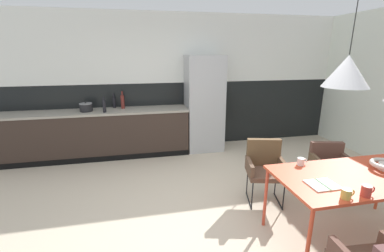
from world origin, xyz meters
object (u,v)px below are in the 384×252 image
at_px(mug_short_terracotta, 347,194).
at_px(mug_tall_blue, 367,191).
at_px(cooking_pot, 86,107).
at_px(armchair_near_window, 330,162).
at_px(mug_dark_espresso, 301,162).
at_px(refrigerator_column, 204,104).
at_px(armchair_by_stool, 265,163).
at_px(bottle_oil_tall, 123,102).
at_px(pendant_lamp_over_table_near, 347,71).
at_px(dining_table, 357,179).
at_px(bottle_wine_green, 104,106).
at_px(open_book, 323,185).
at_px(bottle_vinegar_dark, 114,102).

distance_m(mug_short_terracotta, mug_tall_blue, 0.20).
bearing_deg(mug_tall_blue, cooking_pot, 130.20).
xyz_separation_m(armchair_near_window, mug_dark_espresso, (-0.83, -0.51, 0.30)).
bearing_deg(cooking_pot, refrigerator_column, 0.19).
distance_m(armchair_by_stool, bottle_oil_tall, 2.97).
distance_m(armchair_by_stool, armchair_near_window, 0.95).
distance_m(mug_dark_espresso, pendant_lamp_over_table_near, 1.08).
distance_m(dining_table, bottle_oil_tall, 4.00).
xyz_separation_m(mug_short_terracotta, bottle_wine_green, (-2.31, 3.22, 0.24)).
bearing_deg(mug_tall_blue, dining_table, 54.67).
relative_size(dining_table, cooking_pot, 7.17).
bearing_deg(mug_short_terracotta, pendant_lamp_over_table_near, 70.50).
relative_size(armchair_near_window, pendant_lamp_over_table_near, 0.73).
distance_m(refrigerator_column, dining_table, 3.15).
bearing_deg(open_book, dining_table, 12.55).
distance_m(refrigerator_column, armchair_near_window, 2.55).
bearing_deg(cooking_pot, dining_table, -44.19).
height_order(dining_table, mug_dark_espresso, mug_dark_espresso).
height_order(armchair_near_window, bottle_wine_green, bottle_wine_green).
height_order(dining_table, pendant_lamp_over_table_near, pendant_lamp_over_table_near).
bearing_deg(mug_dark_espresso, armchair_by_stool, 101.44).
height_order(mug_dark_espresso, cooking_pot, cooking_pot).
xyz_separation_m(open_book, bottle_wine_green, (-2.27, 2.97, 0.28)).
bearing_deg(bottle_vinegar_dark, cooking_pot, -154.89).
distance_m(refrigerator_column, mug_tall_blue, 3.44).
relative_size(dining_table, armchair_by_stool, 2.00).
bearing_deg(dining_table, bottle_oil_tall, 127.88).
height_order(armchair_by_stool, open_book, armchair_by_stool).
distance_m(armchair_near_window, bottle_vinegar_dark, 3.90).
relative_size(mug_dark_espresso, cooking_pot, 0.50).
height_order(bottle_wine_green, pendant_lamp_over_table_near, pendant_lamp_over_table_near).
distance_m(armchair_near_window, bottle_wine_green, 3.79).
bearing_deg(cooking_pot, armchair_by_stool, -39.06).
xyz_separation_m(bottle_vinegar_dark, pendant_lamp_over_table_near, (2.29, -3.26, 0.78)).
xyz_separation_m(refrigerator_column, armchair_by_stool, (0.31, -2.10, -0.43)).
xyz_separation_m(armchair_by_stool, bottle_oil_tall, (-1.91, 2.22, 0.52)).
relative_size(armchair_by_stool, bottle_oil_tall, 2.47).
xyz_separation_m(armchair_near_window, mug_short_terracotta, (-0.87, -1.22, 0.30)).
xyz_separation_m(cooking_pot, bottle_wine_green, (0.35, -0.16, 0.05)).
bearing_deg(mug_tall_blue, refrigerator_column, 99.86).
relative_size(open_book, pendant_lamp_over_table_near, 0.27).
bearing_deg(cooking_pot, bottle_oil_tall, 10.97).
relative_size(mug_tall_blue, pendant_lamp_over_table_near, 0.13).
height_order(cooking_pot, bottle_vinegar_dark, bottle_vinegar_dark).
bearing_deg(mug_short_terracotta, bottle_oil_tall, 119.64).
distance_m(dining_table, cooking_pot, 4.34).
distance_m(armchair_by_stool, mug_short_terracotta, 1.32).
xyz_separation_m(mug_dark_espresso, mug_short_terracotta, (-0.04, -0.70, 0.00)).
distance_m(bottle_oil_tall, bottle_wine_green, 0.43).
height_order(open_book, bottle_vinegar_dark, bottle_vinegar_dark).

